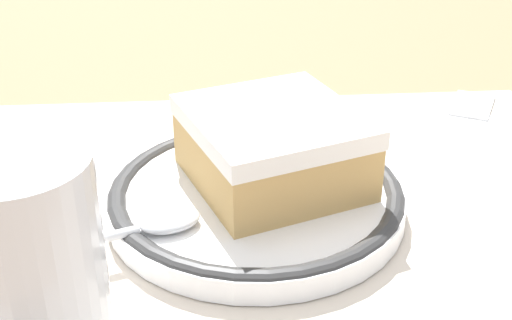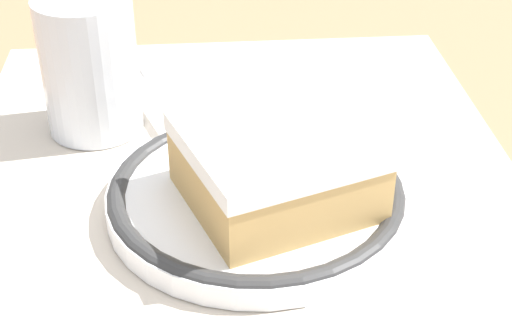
{
  "view_description": "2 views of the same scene",
  "coord_description": "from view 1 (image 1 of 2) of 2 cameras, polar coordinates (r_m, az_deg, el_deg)",
  "views": [
    {
      "loc": [
        -0.02,
        -0.34,
        0.23
      ],
      "look_at": [
        0.01,
        0.01,
        0.04
      ],
      "focal_mm": 48.46,
      "sensor_mm": 36.0,
      "label": 1
    },
    {
      "loc": [
        0.38,
        -0.02,
        0.28
      ],
      "look_at": [
        0.01,
        0.01,
        0.04
      ],
      "focal_mm": 54.52,
      "sensor_mm": 36.0,
      "label": 2
    }
  ],
  "objects": [
    {
      "name": "placemat",
      "position": [
        0.41,
        -0.88,
        -4.86
      ],
      "size": [
        0.47,
        0.36,
        0.0
      ],
      "primitive_type": "cube",
      "color": "beige",
      "rests_on": "ground_plane"
    },
    {
      "name": "napkin",
      "position": [
        0.51,
        12.57,
        1.61
      ],
      "size": [
        0.16,
        0.17,
        0.0
      ],
      "primitive_type": "cube",
      "rotation": [
        0.0,
        0.0,
        4.49
      ],
      "color": "white",
      "rests_on": "placemat"
    },
    {
      "name": "sugar_packet",
      "position": [
        0.58,
        17.45,
        4.58
      ],
      "size": [
        0.05,
        0.06,
        0.01
      ],
      "primitive_type": "cube",
      "rotation": [
        0.0,
        0.0,
        1.09
      ],
      "color": "white",
      "rests_on": "placemat"
    },
    {
      "name": "ground_plane",
      "position": [
        0.41,
        -0.88,
        -4.95
      ],
      "size": [
        2.4,
        2.4,
        0.0
      ],
      "primitive_type": "plane",
      "color": "#9E7551"
    },
    {
      "name": "plate",
      "position": [
        0.41,
        0.0,
        -3.09
      ],
      "size": [
        0.18,
        0.18,
        0.02
      ],
      "color": "white",
      "rests_on": "placemat"
    },
    {
      "name": "cup",
      "position": [
        0.32,
        -18.11,
        -8.36
      ],
      "size": [
        0.06,
        0.06,
        0.09
      ],
      "color": "silver",
      "rests_on": "placemat"
    },
    {
      "name": "spoon",
      "position": [
        0.37,
        -9.77,
        -5.55
      ],
      "size": [
        0.13,
        0.06,
        0.01
      ],
      "color": "silver",
      "rests_on": "plate"
    },
    {
      "name": "cake_slice",
      "position": [
        0.41,
        1.43,
        1.11
      ],
      "size": [
        0.12,
        0.13,
        0.05
      ],
      "color": "tan",
      "rests_on": "plate"
    }
  ]
}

